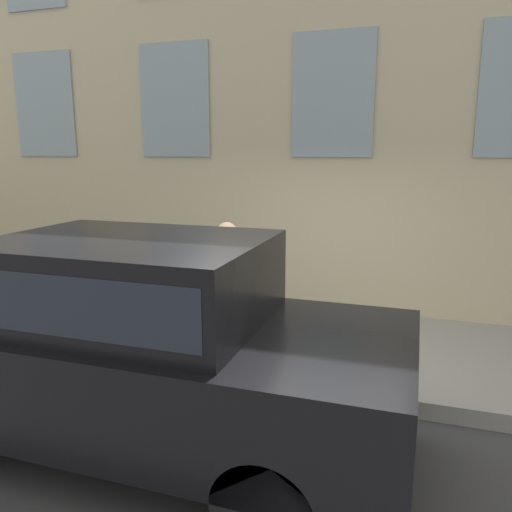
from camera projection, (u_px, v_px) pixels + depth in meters
ground_plane at (281, 398)px, 5.04m from camera, size 80.00×80.00×0.00m
sidewalk at (308, 345)px, 6.20m from camera, size 2.54×60.00×0.18m
fire_hydrant at (286, 335)px, 5.28m from camera, size 0.37×0.48×0.70m
person at (227, 276)px, 5.52m from camera, size 0.37×0.24×1.52m
parked_car_black_near at (134, 337)px, 4.07m from camera, size 1.81×4.41×1.78m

